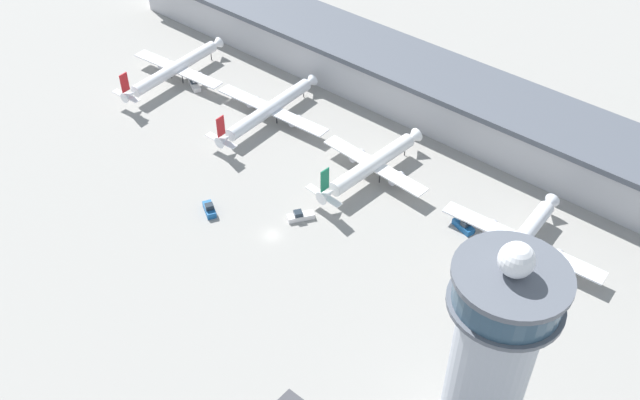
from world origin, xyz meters
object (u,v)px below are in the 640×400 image
at_px(airplane_gate_alpha, 175,69).
at_px(airplane_gate_delta, 520,241).
at_px(service_truck_baggage, 194,85).
at_px(control_tower, 490,361).
at_px(airplane_gate_charlie, 372,165).
at_px(service_truck_water, 209,209).
at_px(airplane_gate_bravo, 269,110).
at_px(service_truck_fuel, 464,226).
at_px(service_truck_catering, 300,216).

relative_size(airplane_gate_alpha, airplane_gate_delta, 1.05).
relative_size(airplane_gate_delta, service_truck_baggage, 5.89).
bearing_deg(airplane_gate_delta, control_tower, -70.77).
xyz_separation_m(control_tower, airplane_gate_delta, (-17.56, 50.33, -21.21)).
relative_size(control_tower, airplane_gate_delta, 1.27).
xyz_separation_m(control_tower, service_truck_baggage, (-131.36, 49.91, -24.18)).
relative_size(airplane_gate_charlie, service_truck_water, 6.33).
bearing_deg(airplane_gate_alpha, airplane_gate_bravo, 5.01).
distance_m(airplane_gate_alpha, service_truck_fuel, 106.77).
distance_m(airplane_gate_alpha, airplane_gate_charlie, 77.30).
xyz_separation_m(airplane_gate_alpha, service_truck_catering, (73.59, -23.05, -3.64)).
relative_size(control_tower, airplane_gate_charlie, 1.33).
xyz_separation_m(airplane_gate_alpha, service_truck_water, (54.51, -36.24, -3.44)).
height_order(airplane_gate_alpha, service_truck_fuel, airplane_gate_alpha).
bearing_deg(service_truck_water, service_truck_catering, 34.67).
height_order(control_tower, service_truck_water, control_tower).
relative_size(airplane_gate_charlie, service_truck_fuel, 6.08).
xyz_separation_m(control_tower, service_truck_fuel, (-31.81, 49.08, -24.04)).
bearing_deg(airplane_gate_alpha, service_truck_baggage, 9.50).
xyz_separation_m(airplane_gate_charlie, service_truck_baggage, (-70.13, -0.23, -3.60)).
distance_m(airplane_gate_delta, service_truck_fuel, 14.58).
height_order(airplane_gate_charlie, airplane_gate_delta, airplane_gate_charlie).
xyz_separation_m(control_tower, airplane_gate_alpha, (-138.52, 48.72, -20.56)).
height_order(service_truck_catering, service_truck_water, service_truck_water).
bearing_deg(airplane_gate_delta, service_truck_water, -150.33).
xyz_separation_m(control_tower, service_truck_water, (-84.01, 12.47, -23.99)).
bearing_deg(service_truck_fuel, airplane_gate_bravo, 177.53).
bearing_deg(service_truck_fuel, airplane_gate_charlie, 177.92).
xyz_separation_m(airplane_gate_alpha, service_truck_fuel, (106.72, 0.36, -3.48)).
relative_size(service_truck_catering, service_truck_baggage, 1.00).
height_order(airplane_gate_bravo, airplane_gate_delta, airplane_gate_delta).
bearing_deg(airplane_gate_bravo, service_truck_fuel, -2.47).
distance_m(service_truck_fuel, service_truck_baggage, 99.56).
height_order(airplane_gate_bravo, service_truck_water, airplane_gate_bravo).
height_order(airplane_gate_bravo, service_truck_catering, airplane_gate_bravo).
height_order(control_tower, airplane_gate_charlie, control_tower).
relative_size(airplane_gate_bravo, service_truck_baggage, 6.11).
relative_size(control_tower, service_truck_water, 8.44).
bearing_deg(service_truck_catering, service_truck_baggage, 159.95).
relative_size(airplane_gate_alpha, service_truck_catering, 6.20).
bearing_deg(service_truck_catering, service_truck_water, -145.33).
xyz_separation_m(airplane_gate_charlie, service_truck_catering, (-3.70, -24.48, -3.62)).
height_order(airplane_gate_delta, service_truck_baggage, airplane_gate_delta).
bearing_deg(airplane_gate_delta, service_truck_fuel, -175.00).
xyz_separation_m(service_truck_fuel, service_truck_water, (-52.20, -36.60, 0.04)).
relative_size(service_truck_catering, service_truck_fuel, 1.08).
xyz_separation_m(airplane_gate_bravo, service_truck_fuel, (68.78, -2.97, -2.82)).
relative_size(airplane_gate_alpha, airplane_gate_charlie, 1.11).
distance_m(service_truck_fuel, service_truck_water, 63.76).
xyz_separation_m(airplane_gate_alpha, airplane_gate_charlie, (77.28, 1.43, -0.03)).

